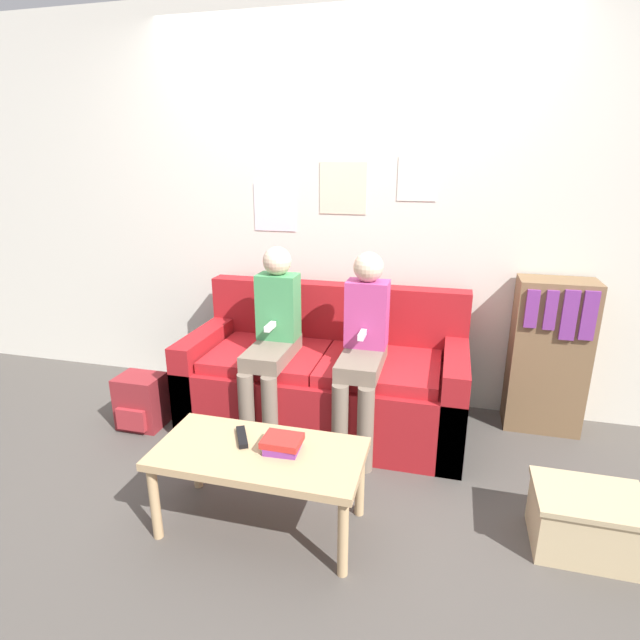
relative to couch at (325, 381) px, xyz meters
name	(u,v)px	position (x,y,z in m)	size (l,w,h in m)	color
ground_plane	(303,466)	(0.00, -0.50, -0.29)	(10.00, 10.00, 0.00)	#4C4742
wall_back	(344,211)	(0.00, 0.48, 1.01)	(8.00, 0.06, 2.60)	silver
couch	(325,381)	(0.00, 0.00, 0.00)	(1.70, 0.77, 0.86)	maroon
coffee_table	(259,460)	(-0.05, -1.00, 0.06)	(0.93, 0.46, 0.40)	tan
person_left	(272,335)	(-0.28, -0.18, 0.35)	(0.24, 0.54, 1.14)	#756656
person_right	(363,343)	(0.26, -0.18, 0.34)	(0.24, 0.54, 1.13)	#756656
tv_remote	(242,437)	(-0.16, -0.94, 0.12)	(0.12, 0.17, 0.02)	black
book_stack	(282,443)	(0.05, -0.97, 0.14)	(0.17, 0.14, 0.06)	#7A3389
bookshelf	(548,355)	(1.33, 0.30, 0.19)	(0.44, 0.28, 0.96)	brown
storage_box	(587,522)	(1.36, -0.78, -0.16)	(0.45, 0.33, 0.27)	#CCB284
backpack	(141,402)	(-1.12, -0.33, -0.13)	(0.27, 0.25, 0.34)	maroon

